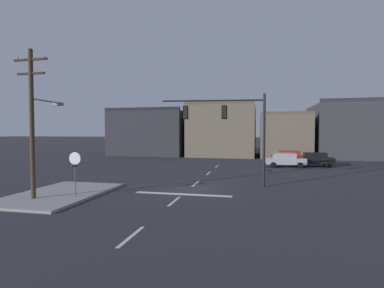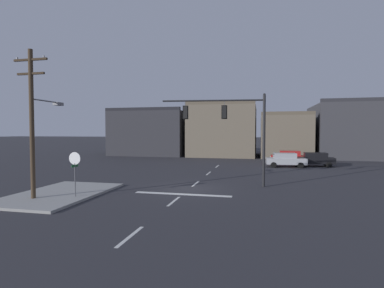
{
  "view_description": "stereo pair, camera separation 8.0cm",
  "coord_description": "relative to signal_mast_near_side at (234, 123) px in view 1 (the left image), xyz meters",
  "views": [
    {
      "loc": [
        4.8,
        -20.64,
        4.06
      ],
      "look_at": [
        -0.42,
        2.63,
        3.07
      ],
      "focal_mm": 28.03,
      "sensor_mm": 36.0,
      "label": 1
    },
    {
      "loc": [
        4.88,
        -20.62,
        4.06
      ],
      "look_at": [
        -0.42,
        2.63,
        3.07
      ],
      "focal_mm": 28.03,
      "sensor_mm": 36.0,
      "label": 2
    }
  ],
  "objects": [
    {
      "name": "stop_sign",
      "position": [
        -8.96,
        -6.28,
        -2.54
      ],
      "size": [
        0.76,
        0.64,
        2.83
      ],
      "color": "#56565B",
      "rests_on": "ground"
    },
    {
      "name": "ground_plane",
      "position": [
        -2.96,
        -1.59,
        -4.69
      ],
      "size": [
        400.0,
        400.0,
        0.0
      ],
      "primitive_type": "plane",
      "color": "#2B2B30"
    },
    {
      "name": "signal_mast_near_side",
      "position": [
        0.0,
        0.0,
        0.0
      ],
      "size": [
        7.57,
        1.01,
        6.85
      ],
      "color": "black",
      "rests_on": "ground"
    },
    {
      "name": "car_lot_middle",
      "position": [
        4.77,
        13.39,
        -3.83
      ],
      "size": [
        4.54,
        2.12,
        1.61
      ],
      "color": "#9EA0A5",
      "rests_on": "ground"
    },
    {
      "name": "lane_centreline",
      "position": [
        -2.96,
        0.41,
        -4.68
      ],
      "size": [
        0.16,
        26.4,
        0.01
      ],
      "color": "silver",
      "rests_on": "ground"
    },
    {
      "name": "car_lot_farside",
      "position": [
        5.52,
        17.67,
        -3.83
      ],
      "size": [
        4.51,
        2.04,
        1.61
      ],
      "color": "#A81E1E",
      "rests_on": "ground"
    },
    {
      "name": "stop_bar_paint",
      "position": [
        -2.96,
        -3.59,
        -4.68
      ],
      "size": [
        6.4,
        0.5,
        0.01
      ],
      "primitive_type": "cube",
      "color": "silver",
      "rests_on": "ground"
    },
    {
      "name": "building_row",
      "position": [
        5.25,
        29.04,
        -0.8
      ],
      "size": [
        55.53,
        13.04,
        8.7
      ],
      "color": "#2D2D33",
      "rests_on": "ground"
    },
    {
      "name": "car_lot_nearside",
      "position": [
        8.13,
        14.97,
        -3.83
      ],
      "size": [
        4.48,
        1.98,
        1.61
      ],
      "color": "black",
      "rests_on": "ground"
    },
    {
      "name": "sidewalk_near_corner",
      "position": [
        -10.58,
        -5.59,
        -4.61
      ],
      "size": [
        5.0,
        8.0,
        0.15
      ],
      "primitive_type": "cube",
      "color": "gray",
      "rests_on": "ground"
    },
    {
      "name": "utility_pole",
      "position": [
        -11.05,
        -7.1,
        0.14
      ],
      "size": [
        2.2,
        2.82,
        8.81
      ],
      "color": "#423323",
      "rests_on": "ground"
    }
  ]
}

